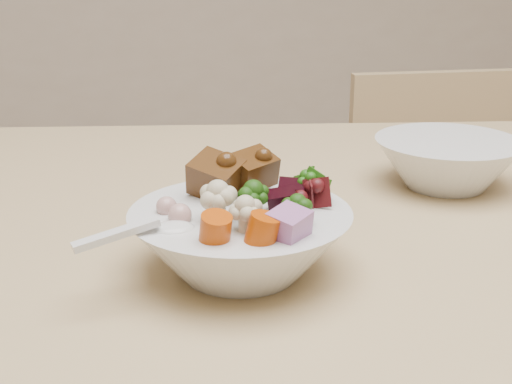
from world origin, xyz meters
TOP-DOWN VIEW (x-y plane):
  - chair_far at (0.34, 0.75)m, footprint 0.40×0.40m
  - food_bowl at (-0.24, 0.04)m, footprint 0.19×0.19m
  - soup_spoon at (-0.31, 0.01)m, footprint 0.10×0.04m
  - side_bowl at (0.04, 0.22)m, footprint 0.17×0.17m

SIDE VIEW (x-z plane):
  - chair_far at x=0.34m, z-range 0.05..0.88m
  - side_bowl at x=0.04m, z-range 0.81..0.87m
  - food_bowl at x=-0.24m, z-range 0.79..0.89m
  - soup_spoon at x=-0.31m, z-range 0.86..0.87m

